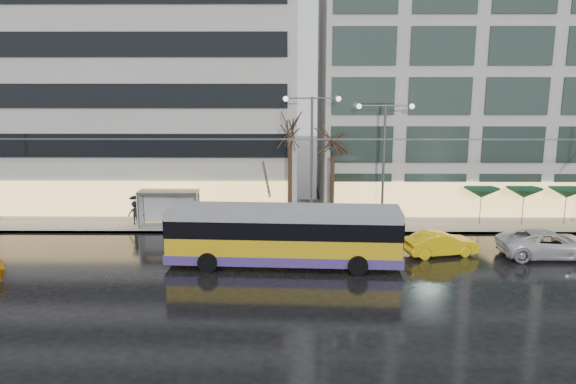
{
  "coord_description": "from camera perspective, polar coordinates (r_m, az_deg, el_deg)",
  "views": [
    {
      "loc": [
        0.71,
        -27.75,
        10.71
      ],
      "look_at": [
        0.41,
        5.0,
        3.76
      ],
      "focal_mm": 35.0,
      "sensor_mm": 36.0,
      "label": 1
    }
  ],
  "objects": [
    {
      "name": "taxi_b",
      "position": [
        34.93,
        15.25,
        -5.07
      ],
      "size": [
        4.6,
        2.45,
        1.44
      ],
      "primitive_type": "imported",
      "rotation": [
        0.0,
        0.0,
        1.79
      ],
      "color": "yellow",
      "rests_on": "ground"
    },
    {
      "name": "pedestrian_a",
      "position": [
        39.78,
        -11.05,
        -1.49
      ],
      "size": [
        1.1,
        1.12,
        2.19
      ],
      "color": "black",
      "rests_on": "sidewalk"
    },
    {
      "name": "pedestrian_b",
      "position": [
        40.18,
        -10.42,
        -2.15
      ],
      "size": [
        1.08,
        1.01,
        1.77
      ],
      "color": "black",
      "rests_on": "sidewalk"
    },
    {
      "name": "bus_shelter",
      "position": [
        40.46,
        -12.48,
        -0.79
      ],
      "size": [
        4.2,
        1.6,
        2.51
      ],
      "color": "#595B60",
      "rests_on": "sidewalk"
    },
    {
      "name": "street_lamp_far",
      "position": [
        39.38,
        9.74,
        4.53
      ],
      "size": [
        3.96,
        0.36,
        8.53
      ],
      "color": "#595B60",
      "rests_on": "sidewalk"
    },
    {
      "name": "parasol_a",
      "position": [
        41.79,
        19.05,
        -0.08
      ],
      "size": [
        2.5,
        2.5,
        2.65
      ],
      "color": "#595B60",
      "rests_on": "sidewalk"
    },
    {
      "name": "building_right",
      "position": [
        50.24,
        22.51,
        13.31
      ],
      "size": [
        32.0,
        14.0,
        25.0
      ],
      "primitive_type": "cube",
      "color": "#A7A5A0",
      "rests_on": "sidewalk"
    },
    {
      "name": "sedan_silver",
      "position": [
        36.77,
        24.95,
        -4.79
      ],
      "size": [
        5.82,
        2.71,
        1.61
      ],
      "primitive_type": "imported",
      "rotation": [
        0.0,
        0.0,
        1.58
      ],
      "color": "silver",
      "rests_on": "ground"
    },
    {
      "name": "tree_a",
      "position": [
        38.92,
        0.21,
        6.64
      ],
      "size": [
        3.2,
        3.2,
        8.4
      ],
      "color": "black",
      "rests_on": "sidewalk"
    },
    {
      "name": "sidewalk",
      "position": [
        43.11,
        2.22,
        -2.31
      ],
      "size": [
        80.0,
        10.0,
        0.15
      ],
      "primitive_type": "cube",
      "color": "gray",
      "rests_on": "ground"
    },
    {
      "name": "pedestrian_c",
      "position": [
        41.29,
        -15.25,
        -1.67
      ],
      "size": [
        1.17,
        0.92,
        2.11
      ],
      "color": "black",
      "rests_on": "sidewalk"
    },
    {
      "name": "trolleybus",
      "position": [
        31.72,
        -0.43,
        -4.62
      ],
      "size": [
        13.22,
        5.42,
        6.07
      ],
      "color": "gold",
      "rests_on": "ground"
    },
    {
      "name": "catenary",
      "position": [
        36.27,
        0.97,
        1.73
      ],
      "size": [
        42.24,
        5.12,
        7.0
      ],
      "color": "#595B60",
      "rests_on": "ground"
    },
    {
      "name": "ground",
      "position": [
        29.76,
        -0.89,
        -9.11
      ],
      "size": [
        140.0,
        140.0,
        0.0
      ],
      "primitive_type": "plane",
      "color": "black",
      "rests_on": "ground"
    },
    {
      "name": "parasol_c",
      "position": [
        44.07,
        26.47,
        -0.09
      ],
      "size": [
        2.5,
        2.5,
        2.65
      ],
      "color": "#595B60",
      "rests_on": "sidewalk"
    },
    {
      "name": "kerb",
      "position": [
        38.33,
        2.43,
        -4.13
      ],
      "size": [
        80.0,
        0.1,
        0.15
      ],
      "primitive_type": "cube",
      "color": "slate",
      "rests_on": "ground"
    },
    {
      "name": "parasol_b",
      "position": [
        42.84,
        22.86,
        -0.09
      ],
      "size": [
        2.5,
        2.5,
        2.65
      ],
      "color": "#595B60",
      "rests_on": "sidewalk"
    },
    {
      "name": "street_lamp_near",
      "position": [
        38.86,
        2.43,
        5.0
      ],
      "size": [
        3.96,
        0.36,
        9.03
      ],
      "color": "#595B60",
      "rests_on": "sidewalk"
    },
    {
      "name": "tree_b",
      "position": [
        39.29,
        4.61,
        5.65
      ],
      "size": [
        3.2,
        3.2,
        7.7
      ],
      "color": "black",
      "rests_on": "sidewalk"
    },
    {
      "name": "building_left",
      "position": [
        49.65,
        -19.58,
        11.82
      ],
      "size": [
        34.0,
        14.0,
        22.0
      ],
      "primitive_type": "cube",
      "color": "#A7A5A0",
      "rests_on": "sidewalk"
    }
  ]
}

